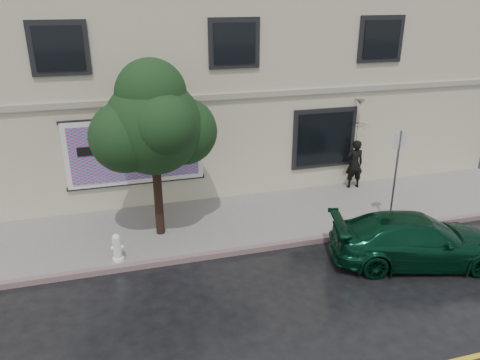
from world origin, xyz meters
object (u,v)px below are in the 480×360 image
object	(u,v)px
car	(417,240)
pedestrian	(354,164)
fire_hydrant	(117,248)
street_tree	(153,127)

from	to	relation	value
car	pedestrian	size ratio (longest dim) A/B	2.54
fire_hydrant	car	bearing A→B (deg)	-7.85
street_tree	fire_hydrant	bearing A→B (deg)	-135.80
car	fire_hydrant	world-z (taller)	car
pedestrian	car	bearing A→B (deg)	85.42
car	fire_hydrant	bearing A→B (deg)	90.11
pedestrian	street_tree	size ratio (longest dim) A/B	0.39
car	pedestrian	bearing A→B (deg)	5.75
car	street_tree	world-z (taller)	street_tree
car	pedestrian	distance (m)	4.80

